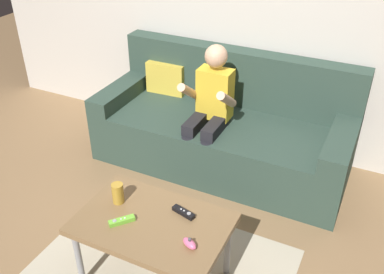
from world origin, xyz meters
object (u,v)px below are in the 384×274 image
(game_remote_lime_near_edge, at_px, (122,221))
(soda_can, at_px, (118,193))
(nunchuk_pink, at_px, (190,243))
(game_remote_black_far_corner, at_px, (184,212))
(person_seated_on_couch, at_px, (210,107))
(couch, at_px, (223,129))
(coffee_table, at_px, (153,228))

(game_remote_lime_near_edge, relative_size, soda_can, 1.06)
(nunchuk_pink, xyz_separation_m, game_remote_black_far_corner, (-0.13, 0.20, -0.01))
(person_seated_on_couch, xyz_separation_m, soda_can, (-0.10, -1.04, -0.07))
(person_seated_on_couch, xyz_separation_m, nunchuk_pink, (0.41, -1.17, -0.11))
(person_seated_on_couch, distance_m, game_remote_black_far_corner, 1.02)
(couch, height_order, soda_can, couch)
(game_remote_lime_near_edge, distance_m, soda_can, 0.18)
(nunchuk_pink, bearing_deg, person_seated_on_couch, 109.37)
(nunchuk_pink, bearing_deg, couch, 105.29)
(person_seated_on_couch, bearing_deg, nunchuk_pink, -70.63)
(game_remote_lime_near_edge, bearing_deg, coffee_table, 28.48)
(person_seated_on_couch, bearing_deg, game_remote_lime_near_edge, -89.36)
(nunchuk_pink, relative_size, game_remote_black_far_corner, 0.69)
(couch, height_order, coffee_table, couch)
(soda_can, bearing_deg, person_seated_on_couch, 84.66)
(couch, bearing_deg, game_remote_lime_near_edge, -91.12)
(game_remote_lime_near_edge, height_order, soda_can, soda_can)
(game_remote_lime_near_edge, bearing_deg, nunchuk_pink, 0.55)
(soda_can, bearing_deg, game_remote_lime_near_edge, -50.63)
(game_remote_black_far_corner, relative_size, soda_can, 1.18)
(couch, bearing_deg, game_remote_black_far_corner, -78.39)
(person_seated_on_couch, relative_size, soda_can, 8.26)
(couch, height_order, game_remote_lime_near_edge, couch)
(game_remote_lime_near_edge, bearing_deg, couch, 88.88)
(game_remote_black_far_corner, bearing_deg, nunchuk_pink, -56.07)
(coffee_table, height_order, nunchuk_pink, nunchuk_pink)
(nunchuk_pink, distance_m, game_remote_black_far_corner, 0.24)
(game_remote_lime_near_edge, height_order, nunchuk_pink, nunchuk_pink)
(game_remote_black_far_corner, distance_m, soda_can, 0.39)
(coffee_table, height_order, game_remote_lime_near_edge, game_remote_lime_near_edge)
(person_seated_on_couch, bearing_deg, couch, 78.06)
(couch, xyz_separation_m, game_remote_black_far_corner, (0.24, -1.17, 0.16))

